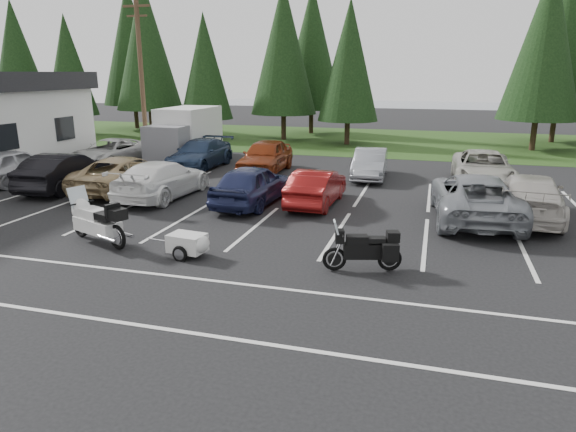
# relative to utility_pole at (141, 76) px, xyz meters

# --- Properties ---
(ground) EXTENTS (120.00, 120.00, 0.00)m
(ground) POSITION_rel_utility_pole_xyz_m (10.00, -12.00, -4.70)
(ground) COLOR black
(ground) RESTS_ON ground
(grass_strip) EXTENTS (80.00, 16.00, 0.01)m
(grass_strip) POSITION_rel_utility_pole_xyz_m (10.00, 12.00, -4.69)
(grass_strip) COLOR #213B12
(grass_strip) RESTS_ON ground
(lake_water) EXTENTS (70.00, 50.00, 0.02)m
(lake_water) POSITION_rel_utility_pole_xyz_m (14.00, 43.00, -4.70)
(lake_water) COLOR slate
(lake_water) RESTS_ON ground
(utility_pole) EXTENTS (1.60, 0.26, 9.00)m
(utility_pole) POSITION_rel_utility_pole_xyz_m (0.00, 0.00, 0.00)
(utility_pole) COLOR #473321
(utility_pole) RESTS_ON ground
(box_truck) EXTENTS (2.40, 5.60, 2.90)m
(box_truck) POSITION_rel_utility_pole_xyz_m (2.00, 0.50, -3.25)
(box_truck) COLOR silver
(box_truck) RESTS_ON ground
(stall_markings) EXTENTS (32.00, 16.00, 0.01)m
(stall_markings) POSITION_rel_utility_pole_xyz_m (10.00, -10.00, -4.69)
(stall_markings) COLOR silver
(stall_markings) RESTS_ON ground
(conifer_0) EXTENTS (4.58, 4.58, 10.66)m
(conifer_0) POSITION_rel_utility_pole_xyz_m (-18.00, 10.50, 1.53)
(conifer_0) COLOR #332316
(conifer_0) RESTS_ON ground
(conifer_1) EXTENTS (3.96, 3.96, 9.22)m
(conifer_1) POSITION_rel_utility_pole_xyz_m (-12.00, 9.20, 0.69)
(conifer_1) COLOR #332316
(conifer_1) RESTS_ON ground
(conifer_2) EXTENTS (5.10, 5.10, 11.89)m
(conifer_2) POSITION_rel_utility_pole_xyz_m (-6.00, 10.80, 2.25)
(conifer_2) COLOR #332316
(conifer_2) RESTS_ON ground
(conifer_3) EXTENTS (3.87, 3.87, 9.02)m
(conifer_3) POSITION_rel_utility_pole_xyz_m (-0.50, 9.40, 0.57)
(conifer_3) COLOR #332316
(conifer_3) RESTS_ON ground
(conifer_4) EXTENTS (4.80, 4.80, 11.17)m
(conifer_4) POSITION_rel_utility_pole_xyz_m (5.00, 10.90, 1.83)
(conifer_4) COLOR #332316
(conifer_4) RESTS_ON ground
(conifer_5) EXTENTS (4.14, 4.14, 9.63)m
(conifer_5) POSITION_rel_utility_pole_xyz_m (10.00, 9.60, 0.93)
(conifer_5) COLOR #332316
(conifer_5) RESTS_ON ground
(conifer_6) EXTENTS (4.93, 4.93, 11.48)m
(conifer_6) POSITION_rel_utility_pole_xyz_m (22.00, 10.10, 2.01)
(conifer_6) COLOR #332316
(conifer_6) RESTS_ON ground
(conifer_back_a) EXTENTS (5.28, 5.28, 12.30)m
(conifer_back_a) POSITION_rel_utility_pole_xyz_m (-10.00, 15.00, 2.49)
(conifer_back_a) COLOR #332316
(conifer_back_a) RESTS_ON ground
(conifer_back_b) EXTENTS (4.97, 4.97, 11.58)m
(conifer_back_b) POSITION_rel_utility_pole_xyz_m (6.00, 15.50, 2.07)
(conifer_back_b) COLOR #332316
(conifer_back_b) RESTS_ON ground
(conifer_back_c) EXTENTS (5.50, 5.50, 12.81)m
(conifer_back_c) POSITION_rel_utility_pole_xyz_m (24.00, 14.80, 2.80)
(conifer_back_c) COLOR #332316
(conifer_back_c) RESTS_ON ground
(car_near_0) EXTENTS (2.18, 4.78, 1.59)m
(car_near_0) POSITION_rel_utility_pole_xyz_m (-2.31, -7.48, -3.90)
(car_near_0) COLOR silver
(car_near_0) RESTS_ON ground
(car_near_1) EXTENTS (2.09, 4.94, 1.58)m
(car_near_1) POSITION_rel_utility_pole_xyz_m (0.80, -7.98, -3.91)
(car_near_1) COLOR black
(car_near_1) RESTS_ON ground
(car_near_2) EXTENTS (2.59, 5.45, 1.50)m
(car_near_2) POSITION_rel_utility_pole_xyz_m (3.55, -7.54, -3.95)
(car_near_2) COLOR #937C55
(car_near_2) RESTS_ON ground
(car_near_3) EXTENTS (2.27, 5.18, 1.48)m
(car_near_3) POSITION_rel_utility_pole_xyz_m (5.56, -8.09, -3.96)
(car_near_3) COLOR white
(car_near_3) RESTS_ON ground
(car_near_4) EXTENTS (2.11, 4.67, 1.56)m
(car_near_4) POSITION_rel_utility_pole_xyz_m (9.40, -8.20, -3.92)
(car_near_4) COLOR #1B2145
(car_near_4) RESTS_ON ground
(car_near_5) EXTENTS (1.56, 4.19, 1.37)m
(car_near_5) POSITION_rel_utility_pole_xyz_m (11.77, -7.57, -4.01)
(car_near_5) COLOR maroon
(car_near_5) RESTS_ON ground
(car_near_6) EXTENTS (3.05, 5.92, 1.60)m
(car_near_6) POSITION_rel_utility_pole_xyz_m (17.39, -8.07, -3.90)
(car_near_6) COLOR gray
(car_near_6) RESTS_ON ground
(car_near_7) EXTENTS (2.71, 5.55, 1.55)m
(car_near_7) POSITION_rel_utility_pole_xyz_m (19.18, -7.42, -3.92)
(car_near_7) COLOR #B9B2AA
(car_near_7) RESTS_ON ground
(car_far_0) EXTENTS (2.67, 5.24, 1.42)m
(car_far_0) POSITION_rel_utility_pole_xyz_m (-0.78, -2.36, -3.99)
(car_far_0) COLOR beige
(car_far_0) RESTS_ON ground
(car_far_1) EXTENTS (2.15, 5.13, 1.48)m
(car_far_1) POSITION_rel_utility_pole_xyz_m (4.13, -1.63, -3.96)
(car_far_1) COLOR #1B2A44
(car_far_1) RESTS_ON ground
(car_far_2) EXTENTS (2.07, 4.88, 1.65)m
(car_far_2) POSITION_rel_utility_pole_xyz_m (7.85, -1.91, -3.88)
(car_far_2) COLOR maroon
(car_far_2) RESTS_ON ground
(car_far_3) EXTENTS (1.66, 4.23, 1.37)m
(car_far_3) POSITION_rel_utility_pole_xyz_m (13.06, -1.85, -4.01)
(car_far_3) COLOR gray
(car_far_3) RESTS_ON ground
(car_far_4) EXTENTS (2.58, 5.44, 1.50)m
(car_far_4) POSITION_rel_utility_pole_xyz_m (18.09, -2.00, -3.95)
(car_far_4) COLOR #A8A69A
(car_far_4) RESTS_ON ground
(touring_motorcycle) EXTENTS (3.02, 1.90, 1.61)m
(touring_motorcycle) POSITION_rel_utility_pole_xyz_m (6.61, -13.78, -3.89)
(touring_motorcycle) COLOR silver
(touring_motorcycle) RESTS_ON ground
(cargo_trailer) EXTENTS (1.49, 0.95, 0.65)m
(cargo_trailer) POSITION_rel_utility_pole_xyz_m (9.66, -14.11, -4.37)
(cargo_trailer) COLOR silver
(cargo_trailer) RESTS_ON ground
(adventure_motorcycle) EXTENTS (2.35, 1.35, 1.35)m
(adventure_motorcycle) POSITION_rel_utility_pole_xyz_m (14.40, -13.82, -4.02)
(adventure_motorcycle) COLOR black
(adventure_motorcycle) RESTS_ON ground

